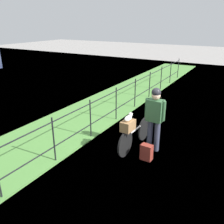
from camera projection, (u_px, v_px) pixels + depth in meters
ground_plane at (167, 158)px, 5.95m from camera, size 60.00×60.00×0.00m
grass_strip at (63, 129)px, 7.53m from camera, size 27.00×2.40×0.03m
iron_fence at (90, 116)px, 6.80m from camera, size 18.04×0.04×1.15m
bicycle_main at (135, 136)px, 6.33m from camera, size 1.74×0.18×0.67m
wooden_crate at (128, 126)px, 5.86m from camera, size 0.40×0.26×0.25m
terrier_dog at (129, 118)px, 5.81m from camera, size 0.32×0.15×0.18m
cyclist_person at (155, 114)px, 6.00m from camera, size 0.28×0.54×1.68m
backpack_on_paving at (147, 152)px, 5.82m from camera, size 0.20×0.29×0.40m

